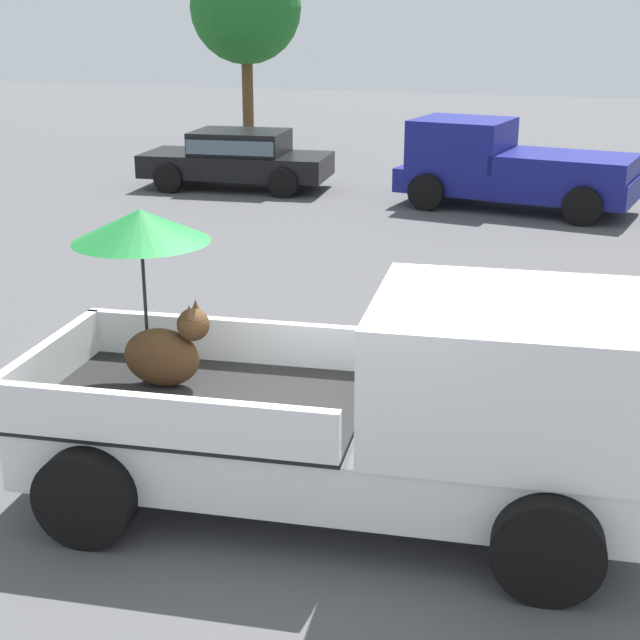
{
  "coord_description": "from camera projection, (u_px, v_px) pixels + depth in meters",
  "views": [
    {
      "loc": [
        2.14,
        -6.72,
        4.01
      ],
      "look_at": [
        -0.61,
        1.54,
        1.1
      ],
      "focal_mm": 52.61,
      "sensor_mm": 36.0,
      "label": 1
    }
  ],
  "objects": [
    {
      "name": "ground_plane",
      "position": [
        331.0,
        504.0,
        7.96
      ],
      "size": [
        80.0,
        80.0,
        0.0
      ],
      "primitive_type": "plane",
      "color": "#4C4C4F"
    },
    {
      "name": "pickup_truck_main",
      "position": [
        382.0,
        403.0,
        7.58
      ],
      "size": [
        5.22,
        2.69,
        2.41
      ],
      "rotation": [
        0.0,
        0.0,
        0.11
      ],
      "color": "black",
      "rests_on": "ground"
    },
    {
      "name": "pickup_truck_red",
      "position": [
        507.0,
        166.0,
        19.46
      ],
      "size": [
        5.02,
        2.73,
        1.8
      ],
      "rotation": [
        0.0,
        0.0,
        2.99
      ],
      "color": "black",
      "rests_on": "ground"
    },
    {
      "name": "parked_sedan_near",
      "position": [
        238.0,
        156.0,
        21.66
      ],
      "size": [
        4.46,
        2.32,
        1.33
      ],
      "rotation": [
        0.0,
        0.0,
        3.24
      ],
      "color": "black",
      "rests_on": "ground"
    },
    {
      "name": "tree_by_lot",
      "position": [
        246.0,
        8.0,
        26.27
      ],
      "size": [
        3.13,
        3.13,
        5.59
      ],
      "color": "brown",
      "rests_on": "ground"
    }
  ]
}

